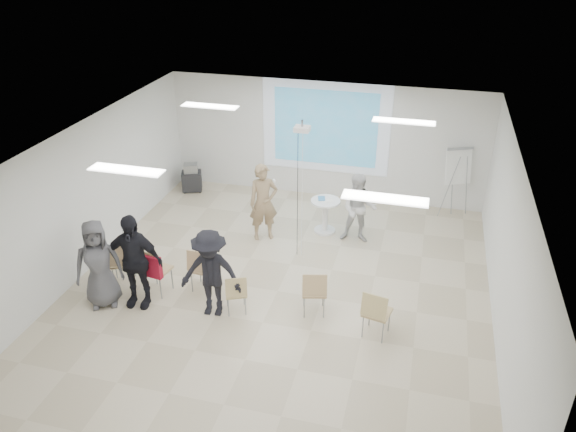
% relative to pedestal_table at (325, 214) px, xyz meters
% --- Properties ---
extents(floor, '(8.00, 9.00, 0.10)m').
position_rel_pedestal_table_xyz_m(floor, '(-0.42, -2.57, -0.51)').
color(floor, beige).
rests_on(floor, ground).
extents(ceiling, '(8.00, 9.00, 0.10)m').
position_rel_pedestal_table_xyz_m(ceiling, '(-0.42, -2.57, 2.59)').
color(ceiling, white).
rests_on(ceiling, wall_back).
extents(wall_back, '(8.00, 0.10, 3.00)m').
position_rel_pedestal_table_xyz_m(wall_back, '(-0.42, 1.98, 1.04)').
color(wall_back, silver).
rests_on(wall_back, floor).
extents(wall_left, '(0.10, 9.00, 3.00)m').
position_rel_pedestal_table_xyz_m(wall_left, '(-4.47, -2.57, 1.04)').
color(wall_left, silver).
rests_on(wall_left, floor).
extents(wall_right, '(0.10, 9.00, 3.00)m').
position_rel_pedestal_table_xyz_m(wall_right, '(3.63, -2.57, 1.04)').
color(wall_right, silver).
rests_on(wall_right, floor).
extents(projection_halo, '(3.20, 0.01, 2.30)m').
position_rel_pedestal_table_xyz_m(projection_halo, '(-0.42, 1.92, 1.39)').
color(projection_halo, silver).
rests_on(projection_halo, wall_back).
extents(projection_image, '(2.60, 0.01, 1.90)m').
position_rel_pedestal_table_xyz_m(projection_image, '(-0.42, 1.90, 1.39)').
color(projection_image, teal).
rests_on(projection_image, wall_back).
extents(pedestal_table, '(0.82, 0.82, 0.83)m').
position_rel_pedestal_table_xyz_m(pedestal_table, '(0.00, 0.00, 0.00)').
color(pedestal_table, white).
rests_on(pedestal_table, floor).
extents(player_left, '(0.88, 0.79, 2.01)m').
position_rel_pedestal_table_xyz_m(player_left, '(-1.28, -0.61, 0.54)').
color(player_left, '#987E5D').
rests_on(player_left, floor).
extents(player_right, '(0.90, 0.74, 1.79)m').
position_rel_pedestal_table_xyz_m(player_right, '(0.79, -0.22, 0.43)').
color(player_right, silver).
rests_on(player_right, floor).
extents(controller_left, '(0.09, 0.12, 0.04)m').
position_rel_pedestal_table_xyz_m(controller_left, '(-1.10, -0.36, 0.86)').
color(controller_left, white).
rests_on(controller_left, player_left).
extents(controller_right, '(0.05, 0.13, 0.04)m').
position_rel_pedestal_table_xyz_m(controller_right, '(0.61, 0.03, 0.74)').
color(controller_right, white).
rests_on(controller_right, player_right).
extents(chair_far_left, '(0.61, 0.63, 0.97)m').
position_rel_pedestal_table_xyz_m(chair_far_left, '(-3.41, -3.12, 0.11)').
color(chair_far_left, tan).
rests_on(chair_far_left, floor).
extents(chair_left_mid, '(0.54, 0.57, 0.99)m').
position_rel_pedestal_table_xyz_m(chair_left_mid, '(-2.66, -3.23, 0.12)').
color(chair_left_mid, tan).
rests_on(chair_left_mid, floor).
extents(chair_left_inner, '(0.47, 0.51, 0.95)m').
position_rel_pedestal_table_xyz_m(chair_left_inner, '(-1.83, -2.91, 0.10)').
color(chair_left_inner, tan).
rests_on(chair_left_inner, floor).
extents(chair_center, '(0.52, 0.53, 0.82)m').
position_rel_pedestal_table_xyz_m(chair_center, '(-0.96, -3.41, 0.02)').
color(chair_center, tan).
rests_on(chair_center, floor).
extents(chair_right_inner, '(0.54, 0.56, 0.93)m').
position_rel_pedestal_table_xyz_m(chair_right_inner, '(0.42, -3.09, 0.09)').
color(chair_right_inner, tan).
rests_on(chair_right_inner, floor).
extents(chair_right_far, '(0.53, 0.56, 0.95)m').
position_rel_pedestal_table_xyz_m(chair_right_far, '(1.56, -3.45, 0.10)').
color(chair_right_far, tan).
rests_on(chair_right_far, floor).
extents(red_jacket, '(0.48, 0.18, 0.45)m').
position_rel_pedestal_table_xyz_m(red_jacket, '(-2.65, -3.37, 0.26)').
color(red_jacket, '#AE152C').
rests_on(red_jacket, chair_left_mid).
extents(laptop, '(0.36, 0.28, 0.03)m').
position_rel_pedestal_table_xyz_m(laptop, '(-1.83, -2.81, 0.05)').
color(laptop, black).
rests_on(laptop, chair_left_inner).
extents(audience_left, '(1.31, 0.85, 2.14)m').
position_rel_pedestal_table_xyz_m(audience_left, '(-2.84, -3.59, 0.61)').
color(audience_left, black).
rests_on(audience_left, floor).
extents(audience_mid, '(1.31, 0.80, 1.94)m').
position_rel_pedestal_table_xyz_m(audience_mid, '(-1.38, -3.51, 0.51)').
color(audience_mid, black).
rests_on(audience_mid, floor).
extents(audience_outer, '(1.13, 1.01, 1.95)m').
position_rel_pedestal_table_xyz_m(audience_outer, '(-3.47, -3.75, 0.51)').
color(audience_outer, '#57575C').
rests_on(audience_outer, floor).
extents(flipchart_easel, '(0.69, 0.56, 1.74)m').
position_rel_pedestal_table_xyz_m(flipchart_easel, '(2.85, 1.60, 0.82)').
color(flipchart_easel, '#94959C').
rests_on(flipchart_easel, floor).
extents(av_cart, '(0.61, 0.55, 0.76)m').
position_rel_pedestal_table_xyz_m(av_cart, '(-3.86, 1.30, -0.11)').
color(av_cart, black).
rests_on(av_cart, floor).
extents(ceiling_projector, '(0.30, 0.25, 3.00)m').
position_rel_pedestal_table_xyz_m(ceiling_projector, '(-0.32, -1.07, 2.23)').
color(ceiling_projector, white).
rests_on(ceiling_projector, ceiling).
extents(fluor_panel_nw, '(1.20, 0.30, 0.02)m').
position_rel_pedestal_table_xyz_m(fluor_panel_nw, '(-2.42, -0.57, 2.51)').
color(fluor_panel_nw, white).
rests_on(fluor_panel_nw, ceiling).
extents(fluor_panel_ne, '(1.20, 0.30, 0.02)m').
position_rel_pedestal_table_xyz_m(fluor_panel_ne, '(1.58, -0.57, 2.51)').
color(fluor_panel_ne, white).
rests_on(fluor_panel_ne, ceiling).
extents(fluor_panel_sw, '(1.20, 0.30, 0.02)m').
position_rel_pedestal_table_xyz_m(fluor_panel_sw, '(-2.42, -4.07, 2.51)').
color(fluor_panel_sw, white).
rests_on(fluor_panel_sw, ceiling).
extents(fluor_panel_se, '(1.20, 0.30, 0.02)m').
position_rel_pedestal_table_xyz_m(fluor_panel_se, '(1.58, -4.07, 2.51)').
color(fluor_panel_se, white).
rests_on(fluor_panel_se, ceiling).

